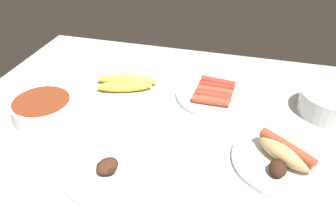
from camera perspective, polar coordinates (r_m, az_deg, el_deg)
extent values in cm
cube|color=beige|center=(84.40, 2.34, -4.33)|extent=(120.00, 90.00, 3.00)
cylinder|color=white|center=(95.58, 7.83, 2.05)|extent=(21.40, 21.40, 1.00)
cylinder|color=#AD472D|center=(90.46, 7.25, 1.27)|extent=(9.92, 2.34, 2.32)
cylinder|color=#9E3828|center=(92.57, 7.59, 2.10)|extent=(9.97, 2.57, 2.32)
cylinder|color=#AD472D|center=(94.70, 7.90, 2.89)|extent=(9.99, 2.67, 2.32)
cylinder|color=maroon|center=(96.86, 8.21, 3.65)|extent=(9.98, 2.63, 2.32)
cylinder|color=#9E3828|center=(99.03, 8.50, 4.37)|extent=(10.13, 3.53, 2.32)
cylinder|color=white|center=(91.92, -20.46, -0.11)|extent=(15.81, 15.81, 4.83)
cylinder|color=maroon|center=(90.85, -20.71, 0.93)|extent=(14.22, 14.22, 1.00)
cylinder|color=white|center=(78.26, 19.04, -8.49)|extent=(22.60, 22.60, 1.00)
ellipsoid|color=tan|center=(76.52, 19.42, -7.01)|extent=(14.56, 13.13, 4.40)
cylinder|color=#AD472D|center=(75.75, 19.60, -6.33)|extent=(11.82, 9.86, 2.40)
ellipsoid|color=#381E14|center=(73.25, 18.10, -9.76)|extent=(4.48, 5.08, 2.80)
cylinder|color=white|center=(72.69, -10.18, -10.76)|extent=(18.55, 18.55, 1.00)
ellipsoid|color=#381E14|center=(71.23, -10.47, -9.92)|extent=(4.97, 4.31, 2.60)
ellipsoid|color=#472819|center=(71.36, -10.25, -9.67)|extent=(5.64, 6.12, 2.82)
cylinder|color=silver|center=(96.94, 25.86, 0.76)|extent=(15.90, 15.90, 5.97)
cylinder|color=beige|center=(96.34, 26.04, 1.34)|extent=(13.99, 13.99, 2.69)
ellipsoid|color=gold|center=(97.85, -7.39, 3.70)|extent=(16.22, 8.76, 3.24)
ellipsoid|color=#E5D14C|center=(100.64, -7.02, 4.76)|extent=(18.25, 6.59, 3.45)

